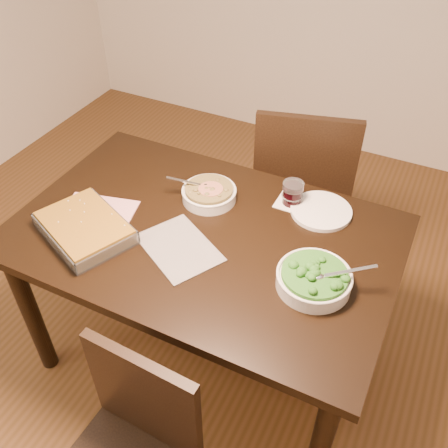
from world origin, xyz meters
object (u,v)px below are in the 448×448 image
(baking_dish, at_px, (85,228))
(chair_far, at_px, (302,183))
(table, at_px, (204,251))
(broccoli_bowl, at_px, (314,279))
(dinner_plate, at_px, (321,211))
(wine_tumbler, at_px, (293,193))
(stew_bowl, at_px, (209,193))

(baking_dish, height_order, chair_far, chair_far)
(table, bearing_deg, broccoli_bowl, -8.95)
(dinner_plate, relative_size, chair_far, 0.24)
(table, xyz_separation_m, chair_far, (0.15, 0.73, -0.12))
(table, distance_m, wine_tumbler, 0.41)
(baking_dish, bearing_deg, wine_tumbler, 63.23)
(baking_dish, distance_m, dinner_plate, 0.89)
(stew_bowl, height_order, wine_tumbler, wine_tumbler)
(broccoli_bowl, height_order, wine_tumbler, same)
(wine_tumbler, distance_m, chair_far, 0.51)
(broccoli_bowl, distance_m, dinner_plate, 0.38)
(table, bearing_deg, baking_dish, -152.65)
(baking_dish, xyz_separation_m, wine_tumbler, (0.61, 0.50, 0.02))
(broccoli_bowl, distance_m, wine_tumbler, 0.43)
(baking_dish, relative_size, chair_far, 0.43)
(broccoli_bowl, relative_size, chair_far, 0.28)
(table, bearing_deg, stew_bowl, 111.50)
(wine_tumbler, distance_m, dinner_plate, 0.13)
(table, bearing_deg, wine_tumbler, 53.13)
(table, distance_m, stew_bowl, 0.23)
(broccoli_bowl, xyz_separation_m, wine_tumbler, (-0.21, 0.38, 0.02))
(stew_bowl, xyz_separation_m, wine_tumbler, (0.30, 0.12, 0.02))
(stew_bowl, bearing_deg, broccoli_bowl, -26.22)
(wine_tumbler, bearing_deg, broccoli_bowl, -60.31)
(broccoli_bowl, bearing_deg, wine_tumbler, 119.69)
(dinner_plate, bearing_deg, baking_dish, -145.83)
(table, height_order, wine_tumbler, wine_tumbler)
(chair_far, bearing_deg, table, 63.62)
(dinner_plate, height_order, chair_far, chair_far)
(stew_bowl, bearing_deg, wine_tumbler, 21.90)
(table, xyz_separation_m, stew_bowl, (-0.07, 0.18, 0.13))
(table, relative_size, baking_dish, 3.37)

